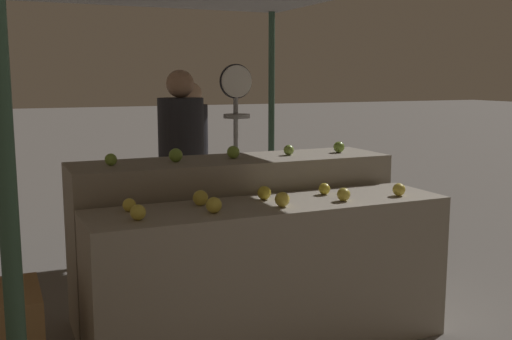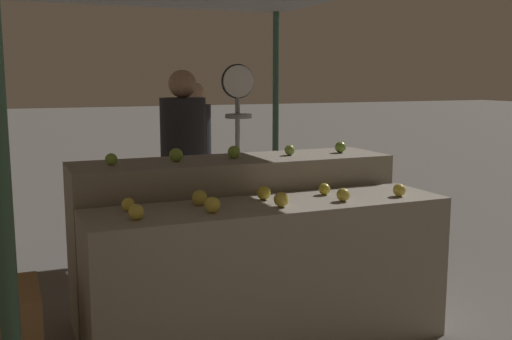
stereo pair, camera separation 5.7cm
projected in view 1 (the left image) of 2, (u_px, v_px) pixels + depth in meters
display_counter_front at (272, 276)px, 3.51m from camera, size 2.13×0.55×0.88m
display_counter_back at (234, 236)px, 4.04m from camera, size 2.13×0.55×1.06m
apple_front_0 at (138, 212)px, 3.04m from camera, size 0.08×0.08×0.08m
apple_front_1 at (214, 205)px, 3.20m from camera, size 0.09×0.09×0.09m
apple_front_2 at (282, 199)px, 3.35m from camera, size 0.08×0.08×0.08m
apple_front_3 at (344, 194)px, 3.50m from camera, size 0.08×0.08×0.08m
apple_front_4 at (399, 190)px, 3.66m from camera, size 0.08×0.08×0.08m
apple_front_5 at (129, 205)px, 3.23m from camera, size 0.07×0.07×0.07m
apple_front_6 at (200, 198)px, 3.38m from camera, size 0.09×0.09×0.09m
apple_front_7 at (264, 193)px, 3.54m from camera, size 0.08×0.08×0.08m
apple_front_8 at (324, 189)px, 3.70m from camera, size 0.07×0.07×0.07m
apple_back_0 at (111, 160)px, 3.64m from camera, size 0.07×0.07×0.07m
apple_back_1 at (176, 155)px, 3.79m from camera, size 0.09×0.09×0.09m
apple_back_2 at (233, 152)px, 3.96m from camera, size 0.08×0.08×0.08m
apple_back_3 at (289, 150)px, 4.13m from camera, size 0.07×0.07×0.07m
apple_back_4 at (339, 147)px, 4.27m from camera, size 0.08×0.08×0.08m
produce_scale at (236, 128)px, 4.52m from camera, size 0.26×0.20×1.69m
person_vendor_at_scale at (182, 160)px, 4.72m from camera, size 0.48×0.48×1.65m
person_customer_left at (192, 153)px, 5.54m from camera, size 0.42×0.42×1.55m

